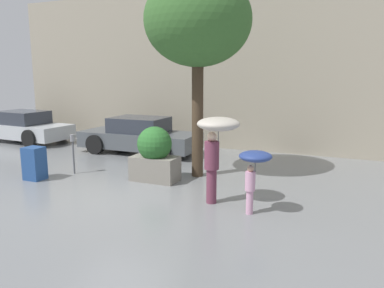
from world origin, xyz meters
name	(u,v)px	position (x,y,z in m)	size (l,w,h in m)	color
ground_plane	(120,195)	(0.00, 0.00, 0.00)	(40.00, 40.00, 0.00)	slate
building_facade	(214,70)	(0.00, 6.50, 3.00)	(18.00, 0.30, 6.00)	#9E937F
planter_box	(155,154)	(0.18, 1.42, 0.73)	(1.26, 0.93, 1.48)	gray
person_adult	(216,137)	(2.30, 0.33, 1.51)	(0.93, 0.93, 1.94)	brown
person_child	(254,164)	(3.22, 0.04, 1.06)	(0.67, 0.67, 1.32)	#D199B7
parked_car_near	(140,136)	(-2.11, 4.44, 0.60)	(4.37, 1.93, 1.30)	#4C5156
parked_car_far	(24,127)	(-7.87, 4.51, 0.60)	(4.36, 2.11, 1.30)	#B7BCC1
street_tree	(198,22)	(1.06, 2.30, 4.19)	(2.86, 2.86, 5.45)	#423323
parking_meter	(73,145)	(-2.32, 1.12, 0.84)	(0.14, 0.14, 1.16)	#595B60
newspaper_box	(34,163)	(-2.89, 0.22, 0.45)	(0.50, 0.44, 0.90)	navy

